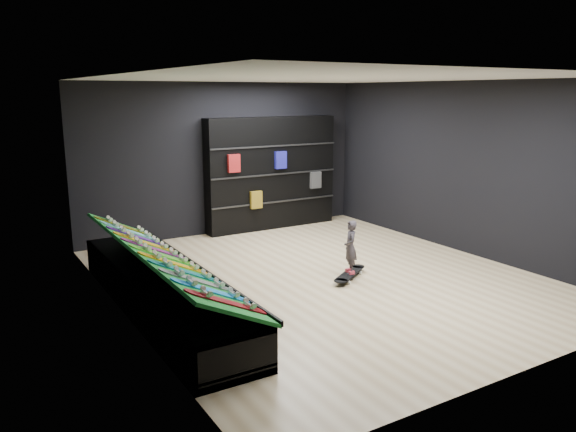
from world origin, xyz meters
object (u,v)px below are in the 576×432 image
back_shelving (271,173)px  child (350,257)px  display_rack (161,293)px  floor_skateboard (350,275)px

back_shelving → child: 3.69m
back_shelving → child: size_ratio=5.86×
display_rack → child: child is taller
child → floor_skateboard: bearing=-65.1°
child → display_rack: bearing=-69.5°
display_rack → floor_skateboard: 2.92m
display_rack → back_shelving: 4.93m
display_rack → child: bearing=-4.4°
child → back_shelving: bearing=-165.1°
back_shelving → child: back_shelving is taller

